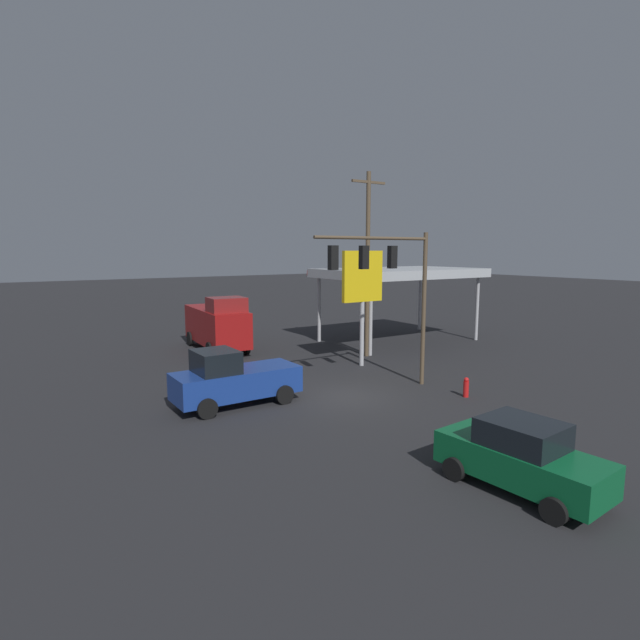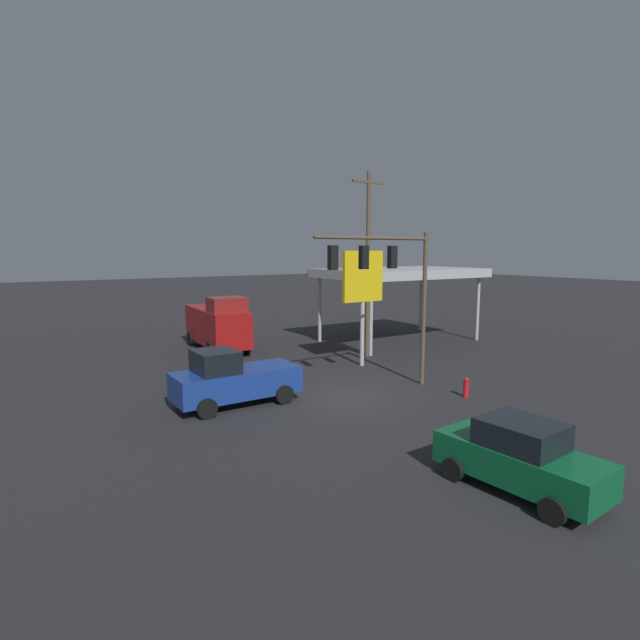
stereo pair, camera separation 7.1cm
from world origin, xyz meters
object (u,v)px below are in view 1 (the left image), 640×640
sedan_waiting (521,456)px  delivery_truck (217,324)px  traffic_signal_assembly (388,275)px  pickup_parked (233,379)px  price_sign (362,282)px  utility_pole (368,261)px  fire_hydrant (466,387)px

sedan_waiting → delivery_truck: size_ratio=0.65×
traffic_signal_assembly → pickup_parked: traffic_signal_assembly is taller
delivery_truck → traffic_signal_assembly: bearing=16.3°
price_sign → sedan_waiting: 15.40m
traffic_signal_assembly → delivery_truck: bearing=-77.6°
utility_pole → delivery_truck: 10.40m
pickup_parked → price_sign: bearing=-162.8°
sedan_waiting → price_sign: bearing=154.3°
sedan_waiting → delivery_truck: (-0.39, -22.36, 0.74)m
traffic_signal_assembly → sedan_waiting: bearing=70.6°
delivery_truck → utility_pole: bearing=50.0°
utility_pole → delivery_truck: bearing=-43.9°
traffic_signal_assembly → fire_hydrant: bearing=131.4°
sedan_waiting → pickup_parked: size_ratio=0.87×
traffic_signal_assembly → sedan_waiting: size_ratio=1.60×
sedan_waiting → fire_hydrant: (-5.59, -6.61, -0.51)m
traffic_signal_assembly → price_sign: bearing=-115.5°
price_sign → delivery_truck: price_sign is taller
price_sign → delivery_truck: 10.31m
utility_pole → sedan_waiting: 17.97m
traffic_signal_assembly → fire_hydrant: traffic_signal_assembly is taller
pickup_parked → utility_pole: bearing=-156.9°
utility_pole → delivery_truck: (6.89, -6.64, -4.06)m
pickup_parked → sedan_waiting: bearing=106.9°
traffic_signal_assembly → sedan_waiting: 10.74m
sedan_waiting → traffic_signal_assembly: bearing=156.4°
sedan_waiting → delivery_truck: 22.38m
utility_pole → traffic_signal_assembly: bearing=58.1°
traffic_signal_assembly → delivery_truck: 13.90m
sedan_waiting → fire_hydrant: size_ratio=5.13×
price_sign → pickup_parked: price_sign is taller
delivery_truck → fire_hydrant: (-5.20, 15.75, -1.26)m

